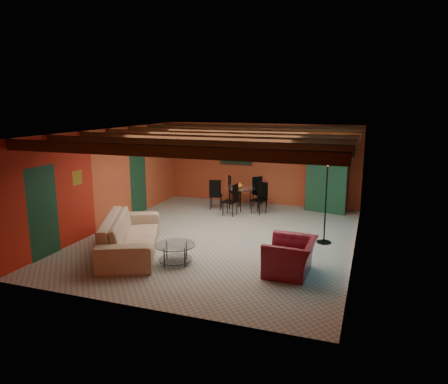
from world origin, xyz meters
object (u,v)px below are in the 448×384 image
at_px(floor_lamp, 326,201).
at_px(vase, 240,176).
at_px(armoire, 327,177).
at_px(armchair, 290,257).
at_px(dining_table, 240,194).
at_px(sofa, 131,235).
at_px(potted_plant, 329,135).
at_px(coffee_table, 176,254).

height_order(floor_lamp, vase, floor_lamp).
relative_size(armoire, floor_lamp, 1.02).
relative_size(armchair, dining_table, 0.58).
relative_size(armoire, vase, 11.49).
height_order(sofa, potted_plant, potted_plant).
bearing_deg(armchair, vase, -150.61).
height_order(coffee_table, dining_table, dining_table).
bearing_deg(sofa, potted_plant, -60.03).
distance_m(armchair, potted_plant, 5.77).
relative_size(coffee_table, dining_table, 0.45).
xyz_separation_m(coffee_table, armoire, (2.52, 5.71, 0.86)).
height_order(armoire, vase, armoire).
xyz_separation_m(dining_table, floor_lamp, (2.94, -2.45, 0.57)).
distance_m(sofa, armchair, 3.69).
xyz_separation_m(dining_table, potted_plant, (2.62, 0.80, 1.90)).
relative_size(coffee_table, potted_plant, 1.92).
xyz_separation_m(potted_plant, vase, (-2.62, -0.80, -1.31)).
xyz_separation_m(sofa, coffee_table, (1.28, -0.30, -0.20)).
distance_m(coffee_table, potted_plant, 6.60).
distance_m(armchair, dining_table, 5.25).
relative_size(sofa, floor_lamp, 1.36).
xyz_separation_m(armchair, vase, (-2.51, 4.60, 0.73)).
bearing_deg(coffee_table, armchair, 7.18).
bearing_deg(armchair, armoire, 179.62).
relative_size(sofa, vase, 15.33).
bearing_deg(armoire, vase, -152.08).
height_order(armchair, dining_table, dining_table).
relative_size(coffee_table, armoire, 0.39).
bearing_deg(floor_lamp, armchair, -101.23).
relative_size(armchair, vase, 5.82).
bearing_deg(floor_lamp, coffee_table, -139.10).
relative_size(dining_table, floor_lamp, 0.89).
bearing_deg(vase, coffee_table, -88.79).
bearing_deg(floor_lamp, sofa, -152.31).
xyz_separation_m(sofa, floor_lamp, (4.11, 2.16, 0.64)).
xyz_separation_m(armoire, potted_plant, (0.00, 0.00, 1.31)).
bearing_deg(coffee_table, armoire, 66.20).
bearing_deg(dining_table, armoire, 16.96).
bearing_deg(vase, sofa, -104.27).
height_order(armchair, floor_lamp, floor_lamp).
distance_m(potted_plant, vase, 3.04).
relative_size(sofa, armoire, 1.33).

